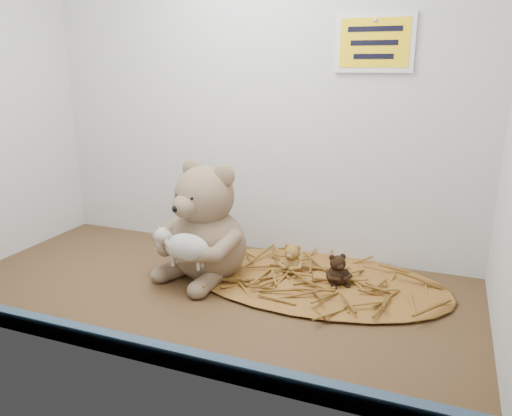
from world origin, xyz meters
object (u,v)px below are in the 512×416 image
at_px(main_teddy, 207,221).
at_px(mini_teddy_brown, 337,268).
at_px(mini_teddy_tan, 292,258).
at_px(toy_lamb, 187,248).

height_order(main_teddy, mini_teddy_brown, main_teddy).
bearing_deg(mini_teddy_tan, toy_lamb, -134.52).
xyz_separation_m(mini_teddy_tan, mini_teddy_brown, (0.12, -0.02, -0.00)).
bearing_deg(mini_teddy_brown, mini_teddy_tan, 132.87).
distance_m(main_teddy, mini_teddy_tan, 0.22).
relative_size(toy_lamb, mini_teddy_brown, 1.85).
xyz_separation_m(main_teddy, mini_teddy_tan, (0.19, 0.07, -0.09)).
xyz_separation_m(toy_lamb, mini_teddy_brown, (0.31, 0.15, -0.06)).
height_order(toy_lamb, mini_teddy_brown, toy_lamb).
distance_m(toy_lamb, mini_teddy_brown, 0.35).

